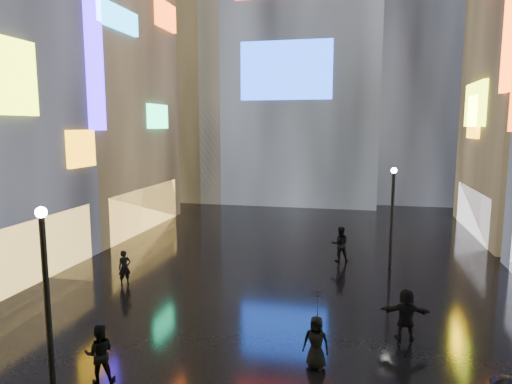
% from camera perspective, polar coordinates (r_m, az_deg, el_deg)
% --- Properties ---
extents(ground, '(140.00, 140.00, 0.00)m').
position_cam_1_polar(ground, '(24.39, 4.21, -9.04)').
color(ground, black).
rests_on(ground, ground).
extents(building_left_far, '(10.28, 12.00, 22.00)m').
position_cam_1_polar(building_left_far, '(35.12, -21.49, 13.81)').
color(building_left_far, black).
rests_on(building_left_far, ground).
extents(tower_flank_right, '(12.00, 12.00, 34.00)m').
position_cam_1_polar(tower_flank_right, '(50.31, 20.02, 18.96)').
color(tower_flank_right, black).
rests_on(tower_flank_right, ground).
extents(tower_flank_left, '(10.00, 10.00, 26.00)m').
position_cam_1_polar(tower_flank_left, '(48.63, -8.60, 14.96)').
color(tower_flank_left, black).
rests_on(tower_flank_left, ground).
extents(lamp_near, '(0.30, 0.30, 5.20)m').
position_cam_1_polar(lamp_near, '(13.39, -24.72, -11.23)').
color(lamp_near, black).
rests_on(lamp_near, ground).
extents(lamp_far, '(0.30, 0.30, 5.20)m').
position_cam_1_polar(lamp_far, '(23.98, 16.66, -2.41)').
color(lamp_far, black).
rests_on(lamp_far, ground).
extents(pedestrian_1, '(1.03, 0.94, 1.70)m').
position_cam_1_polar(pedestrian_1, '(14.42, -18.98, -18.52)').
color(pedestrian_1, black).
rests_on(pedestrian_1, ground).
extents(pedestrian_4, '(0.84, 0.60, 1.62)m').
position_cam_1_polar(pedestrian_4, '(14.49, 7.52, -18.15)').
color(pedestrian_4, black).
rests_on(pedestrian_4, ground).
extents(pedestrian_5, '(1.70, 0.64, 1.79)m').
position_cam_1_polar(pedestrian_5, '(16.84, 18.23, -14.30)').
color(pedestrian_5, black).
rests_on(pedestrian_5, ground).
extents(pedestrian_6, '(0.68, 0.68, 1.60)m').
position_cam_1_polar(pedestrian_6, '(22.03, -16.10, -9.08)').
color(pedestrian_6, black).
rests_on(pedestrian_6, ground).
extents(pedestrian_7, '(1.04, 0.88, 1.90)m').
position_cam_1_polar(pedestrian_7, '(25.10, 10.47, -6.40)').
color(pedestrian_7, black).
rests_on(pedestrian_7, ground).
extents(umbrella_2, '(1.06, 1.04, 0.83)m').
position_cam_1_polar(umbrella_2, '(13.99, 7.61, -13.65)').
color(umbrella_2, black).
rests_on(umbrella_2, pedestrian_4).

